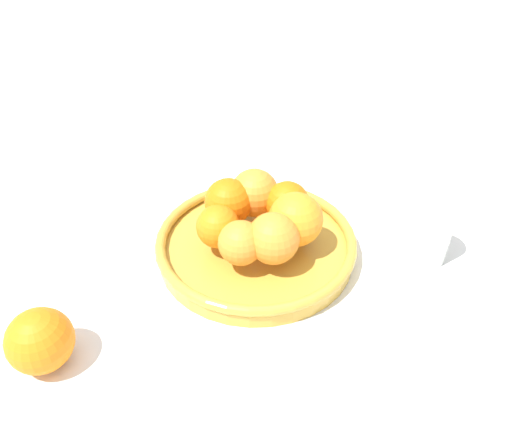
# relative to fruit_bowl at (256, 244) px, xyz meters

# --- Properties ---
(ground_plane) EXTENTS (4.00, 4.00, 0.00)m
(ground_plane) POSITION_rel_fruit_bowl_xyz_m (0.00, 0.00, -0.02)
(ground_plane) COLOR white
(fruit_bowl) EXTENTS (0.31, 0.31, 0.04)m
(fruit_bowl) POSITION_rel_fruit_bowl_xyz_m (0.00, 0.00, 0.00)
(fruit_bowl) COLOR gold
(fruit_bowl) RESTS_ON ground_plane
(orange_pile) EXTENTS (0.19, 0.19, 0.08)m
(orange_pile) POSITION_rel_fruit_bowl_xyz_m (0.01, 0.00, 0.05)
(orange_pile) COLOR orange
(orange_pile) RESTS_ON fruit_bowl
(stray_orange) EXTENTS (0.08, 0.08, 0.08)m
(stray_orange) POSITION_rel_fruit_bowl_xyz_m (-0.28, -0.17, 0.02)
(stray_orange) COLOR orange
(stray_orange) RESTS_ON ground_plane
(drinking_glass) EXTENTS (0.06, 0.06, 0.10)m
(drinking_glass) POSITION_rel_fruit_bowl_xyz_m (0.26, -0.04, 0.03)
(drinking_glass) COLOR silver
(drinking_glass) RESTS_ON ground_plane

